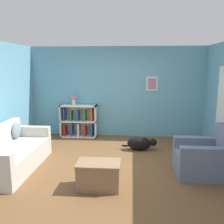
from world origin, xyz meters
name	(u,v)px	position (x,y,z in m)	size (l,w,h in m)	color
ground_plane	(110,164)	(0.00, 0.00, 0.00)	(14.00, 14.00, 0.00)	brown
wall_back	(117,92)	(0.00, 2.25, 1.30)	(5.60, 0.13, 2.60)	#609EB7
couch	(11,154)	(-1.99, -0.39, 0.31)	(0.89, 2.01, 0.84)	beige
bookshelf	(79,122)	(-1.10, 2.02, 0.45)	(1.06, 0.36, 0.94)	silver
recliner_chair	(205,158)	(1.85, -0.36, 0.33)	(0.98, 0.84, 0.94)	slate
coffee_table	(99,174)	(-0.11, -1.06, 0.24)	(0.73, 0.47, 0.46)	#846647
dog	(140,143)	(0.66, 0.95, 0.17)	(0.88, 0.30, 0.34)	black
vase	(74,99)	(-1.24, 2.00, 1.10)	(0.15, 0.15, 0.29)	silver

